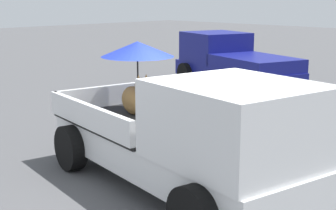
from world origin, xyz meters
TOP-DOWN VIEW (x-y plane):
  - ground_plane at (0.00, 0.00)m, footprint 80.00×80.00m
  - pickup_truck_main at (0.39, -0.04)m, footprint 5.29×2.92m
  - pickup_truck_red at (-4.80, 7.61)m, footprint 5.12×3.22m

SIDE VIEW (x-z plane):
  - ground_plane at x=0.00m, z-range 0.00..0.00m
  - pickup_truck_red at x=-4.80m, z-range -0.03..1.77m
  - pickup_truck_main at x=0.39m, z-range -0.12..2.07m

